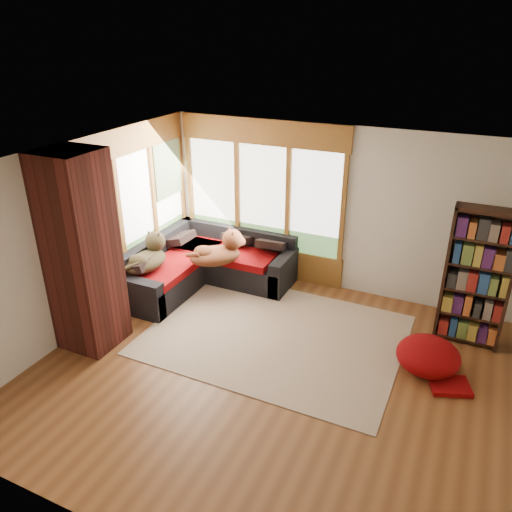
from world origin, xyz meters
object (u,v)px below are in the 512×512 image
Objects in this scene: brick_chimney at (82,253)px; sectional_sofa at (200,266)px; area_rug at (275,335)px; dog_brindle at (148,254)px; bookshelf at (477,278)px; dog_tan at (219,249)px; pouf at (428,355)px.

brick_chimney reaches higher than sectional_sofa.
area_rug is 4.09× the size of dog_brindle.
area_rug is 1.78× the size of bookshelf.
brick_chimney is 2.32m from sectional_sofa.
brick_chimney is at bearing 178.83° from dog_brindle.
brick_chimney is 3.16× the size of dog_brindle.
brick_chimney is 2.81× the size of dog_tan.
area_rug is (1.72, -0.91, -0.30)m from sectional_sofa.
area_rug is 3.64× the size of dog_tan.
sectional_sofa is (0.45, 2.05, -1.00)m from brick_chimney.
sectional_sofa is at bearing 167.50° from pouf.
brick_chimney is 4.47m from pouf.
dog_tan is (0.91, 1.87, -0.53)m from brick_chimney.
sectional_sofa is 0.68m from dog_tan.
dog_tan is 1.08m from dog_brindle.
bookshelf is 4.61m from dog_brindle.
bookshelf is (4.09, 0.06, 0.64)m from sectional_sofa.
brick_chimney reaches higher than area_rug.
area_rug is 2.29m from dog_brindle.
dog_tan is at bearing -22.75° from sectional_sofa.
bookshelf is 1.20m from pouf.
sectional_sofa is at bearing -179.22° from bookshelf.
brick_chimney is 5.02m from bookshelf.
pouf is at bearing -56.48° from dog_tan.
bookshelf reaches higher than pouf.
area_rug is at bearing 27.65° from brick_chimney.
dog_brindle is (-4.53, -0.82, -0.19)m from bookshelf.
area_rug is 2.73m from bookshelf.
dog_brindle is (0.01, 1.28, -0.54)m from brick_chimney.
dog_brindle is (-0.90, -0.59, -0.01)m from dog_tan.
dog_tan reaches higher than sectional_sofa.
brick_chimney is at bearing -152.35° from area_rug.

